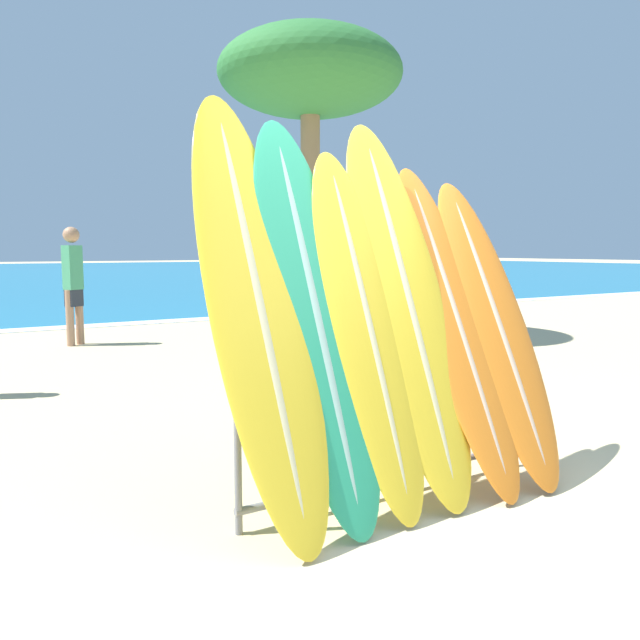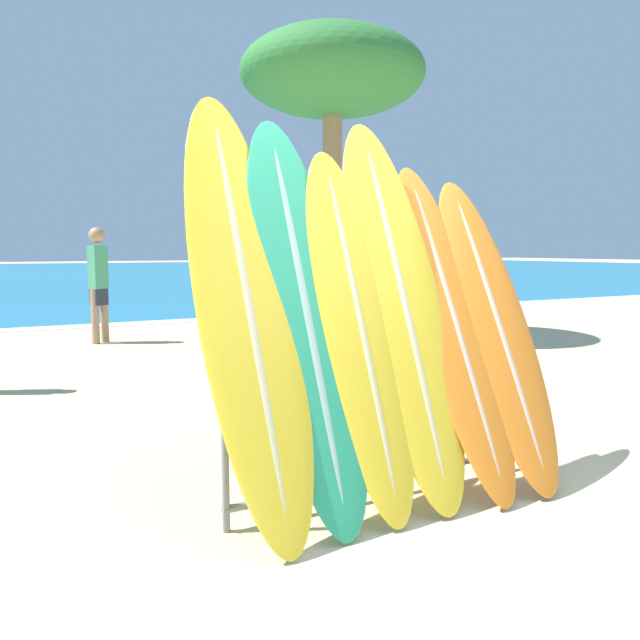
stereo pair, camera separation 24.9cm
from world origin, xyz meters
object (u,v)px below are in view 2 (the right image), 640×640
at_px(surfboard_rack, 384,413).
at_px(surfboard_slot_5, 496,328).
at_px(surfboard_slot_4, 453,324).
at_px(surfboard_slot_3, 401,305).
at_px(surfboard_slot_2, 358,326).
at_px(surfboard_slot_0, 246,304).
at_px(person_near_water, 98,280).
at_px(surfboard_slot_1, 305,313).
at_px(palm_tree, 332,78).

relative_size(surfboard_rack, surfboard_slot_5, 1.02).
height_order(surfboard_rack, surfboard_slot_4, surfboard_slot_4).
height_order(surfboard_slot_3, surfboard_slot_4, surfboard_slot_3).
bearing_deg(surfboard_slot_5, surfboard_slot_3, 174.12).
bearing_deg(surfboard_slot_2, surfboard_slot_5, -1.32).
xyz_separation_m(surfboard_slot_0, surfboard_slot_4, (1.31, -0.08, -0.17)).
bearing_deg(surfboard_slot_2, person_near_water, 92.74).
relative_size(surfboard_slot_0, surfboard_slot_4, 1.17).
distance_m(surfboard_slot_1, surfboard_slot_5, 1.32).
xyz_separation_m(surfboard_slot_3, surfboard_slot_5, (0.68, -0.07, -0.17)).
relative_size(person_near_water, palm_tree, 0.37).
bearing_deg(surfboard_slot_3, person_near_water, 95.37).
bearing_deg(surfboard_slot_4, surfboard_slot_2, -179.84).
distance_m(surfboard_slot_2, surfboard_slot_5, 1.01).
bearing_deg(surfboard_slot_1, surfboard_rack, -6.28).
bearing_deg(surfboard_slot_0, surfboard_slot_2, -7.17).
distance_m(surfboard_slot_0, surfboard_slot_4, 1.33).
bearing_deg(person_near_water, surfboard_slot_4, 64.55).
relative_size(surfboard_slot_2, palm_tree, 0.42).
relative_size(surfboard_rack, surfboard_slot_4, 0.98).
bearing_deg(person_near_water, surfboard_slot_0, 54.12).
height_order(surfboard_rack, surfboard_slot_1, surfboard_slot_1).
relative_size(surfboard_slot_2, surfboard_slot_5, 1.07).
distance_m(surfboard_rack, surfboard_slot_2, 0.55).
xyz_separation_m(surfboard_slot_2, surfboard_slot_5, (1.01, -0.02, -0.06)).
bearing_deg(palm_tree, surfboard_slot_0, -122.45).
xyz_separation_m(surfboard_rack, surfboard_slot_1, (-0.49, 0.05, 0.60)).
xyz_separation_m(surfboard_rack, surfboard_slot_3, (0.15, 0.05, 0.63)).
height_order(surfboard_slot_3, palm_tree, palm_tree).
distance_m(surfboard_slot_1, palm_tree, 7.64).
distance_m(surfboard_slot_0, palm_tree, 7.75).
relative_size(surfboard_rack, surfboard_slot_2, 0.96).
height_order(surfboard_slot_2, surfboard_slot_3, surfboard_slot_3).
distance_m(surfboard_slot_2, surfboard_slot_3, 0.35).
bearing_deg(person_near_water, surfboard_slot_2, 59.20).
xyz_separation_m(surfboard_slot_2, surfboard_slot_3, (0.33, 0.05, 0.10)).
xyz_separation_m(surfboard_rack, surfboard_slot_2, (-0.18, 0.00, 0.52)).
bearing_deg(person_near_water, surfboard_slot_1, 56.76).
bearing_deg(surfboard_slot_3, palm_tree, 64.67).
distance_m(surfboard_rack, surfboard_slot_5, 0.95).
xyz_separation_m(surfboard_slot_0, surfboard_slot_1, (0.33, -0.03, -0.06)).
distance_m(surfboard_rack, surfboard_slot_0, 1.06).
height_order(surfboard_slot_2, surfboard_slot_4, surfboard_slot_2).
bearing_deg(surfboard_slot_3, surfboard_slot_0, 178.04).
bearing_deg(surfboard_slot_0, surfboard_slot_1, -5.06).
distance_m(surfboard_slot_5, person_near_water, 7.35).
bearing_deg(surfboard_slot_3, surfboard_rack, -161.66).
bearing_deg(person_near_water, surfboard_slot_3, 61.83).
height_order(surfboard_slot_2, surfboard_slot_5, surfboard_slot_2).
height_order(surfboard_slot_3, person_near_water, surfboard_slot_3).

